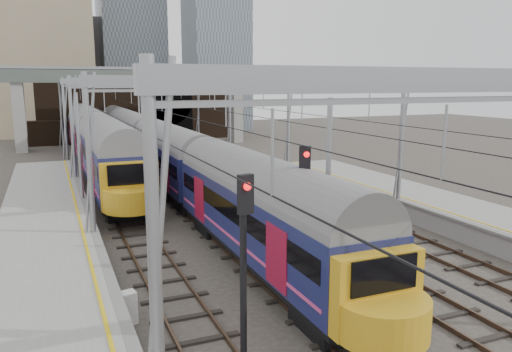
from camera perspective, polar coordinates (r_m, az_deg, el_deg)
name	(u,v)px	position (r m, az deg, el deg)	size (l,w,h in m)	color
ground	(354,296)	(18.76, 11.12, -13.30)	(160.00, 160.00, 0.00)	#38332D
platform_left	(46,301)	(18.07, -22.86, -13.01)	(4.32, 55.00, 1.12)	gray
tracks	(220,203)	(31.64, -4.10, -3.13)	(14.40, 80.00, 0.22)	#4C3828
overhead_line	(191,96)	(36.95, -7.49, 9.06)	(16.80, 80.00, 8.00)	gray
retaining_wall	(139,107)	(67.08, -13.21, 7.65)	(28.00, 2.75, 9.00)	black
overbridge	(135,85)	(60.93, -13.69, 10.12)	(28.00, 3.00, 9.25)	gray
city_skyline	(124,21)	(86.07, -14.84, 16.71)	(37.50, 27.50, 60.00)	tan
train_main	(150,144)	(42.51, -12.05, 3.54)	(2.73, 63.12, 4.72)	black
train_second	(97,142)	(43.91, -17.69, 3.76)	(3.07, 35.48, 5.19)	black
signal_near_left	(244,254)	(12.55, -1.38, -8.90)	(0.41, 0.49, 5.39)	black
signal_near_centre	(302,205)	(17.24, 5.32, -3.35)	(0.43, 0.49, 5.46)	black
relay_cabinet	(128,308)	(16.83, -14.46, -14.38)	(0.53, 0.44, 1.05)	silver
equip_cover_a	(312,281)	(19.60, 6.47, -11.89)	(0.95, 0.67, 0.11)	#1832B9
equip_cover_b	(298,254)	(22.48, 4.81, -8.87)	(0.79, 0.56, 0.09)	#1832B9
equip_cover_c	(301,235)	(25.13, 5.20, -6.73)	(0.96, 0.68, 0.11)	#1832B9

